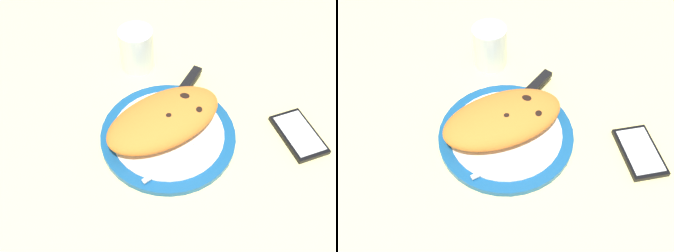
{
  "view_description": "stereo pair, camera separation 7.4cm",
  "coord_description": "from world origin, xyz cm",
  "views": [
    {
      "loc": [
        -26.8,
        -37.35,
        61.48
      ],
      "look_at": [
        0.0,
        0.0,
        3.58
      ],
      "focal_mm": 40.6,
      "sensor_mm": 36.0,
      "label": 1
    },
    {
      "loc": [
        -20.48,
        -41.16,
        61.48
      ],
      "look_at": [
        0.0,
        0.0,
        3.58
      ],
      "focal_mm": 40.6,
      "sensor_mm": 36.0,
      "label": 2
    }
  ],
  "objects": [
    {
      "name": "water_glass",
      "position": [
        6.53,
        21.32,
        4.27
      ],
      "size": [
        7.66,
        7.66,
        9.92
      ],
      "color": "silver",
      "rests_on": "ground_plane"
    },
    {
      "name": "plate",
      "position": [
        0.0,
        0.0,
        0.75
      ],
      "size": [
        27.03,
        27.03,
        1.58
      ],
      "color": "navy",
      "rests_on": "ground_plane"
    },
    {
      "name": "smartphone",
      "position": [
        21.5,
        -15.21,
        0.56
      ],
      "size": [
        9.88,
        13.31,
        1.16
      ],
      "color": "black",
      "rests_on": "ground_plane"
    },
    {
      "name": "ground_plane",
      "position": [
        0.0,
        0.0,
        -1.5
      ],
      "size": [
        150.0,
        150.0,
        3.0
      ],
      "primitive_type": "cube",
      "color": "#E5D684"
    },
    {
      "name": "fork",
      "position": [
        -0.44,
        -6.39,
        1.78
      ],
      "size": [
        16.62,
        2.31,
        0.4
      ],
      "color": "silver",
      "rests_on": "plate"
    },
    {
      "name": "knife",
      "position": [
        8.59,
        6.9,
        2.08
      ],
      "size": [
        21.79,
        11.88,
        1.2
      ],
      "color": "silver",
      "rests_on": "plate"
    },
    {
      "name": "calzone",
      "position": [
        0.35,
        1.33,
        4.4
      ],
      "size": [
        25.04,
        14.48,
        5.62
      ],
      "color": "orange",
      "rests_on": "plate"
    }
  ]
}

